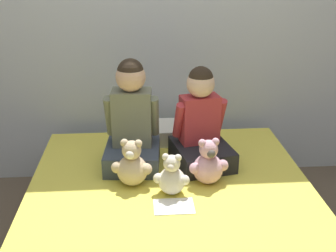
{
  "coord_description": "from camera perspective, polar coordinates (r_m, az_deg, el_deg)",
  "views": [
    {
      "loc": [
        -0.17,
        -1.91,
        1.65
      ],
      "look_at": [
        0.0,
        0.36,
        0.7
      ],
      "focal_mm": 45.0,
      "sensor_mm": 36.0,
      "label": 1
    }
  ],
  "objects": [
    {
      "name": "wall_behind_bed",
      "position": [
        3.03,
        -1.05,
        15.2
      ],
      "size": [
        8.0,
        0.06,
        2.5
      ],
      "color": "silver",
      "rests_on": "ground_plane"
    },
    {
      "name": "bed",
      "position": [
        2.4,
        0.64,
        -14.25
      ],
      "size": [
        1.62,
        1.88,
        0.42
      ],
      "color": "brown",
      "rests_on": "ground_plane"
    },
    {
      "name": "child_on_left",
      "position": [
        2.54,
        -4.91,
        0.44
      ],
      "size": [
        0.35,
        0.38,
        0.66
      ],
      "rotation": [
        0.0,
        0.0,
        -0.07
      ],
      "color": "#384251",
      "rests_on": "bed"
    },
    {
      "name": "child_on_right",
      "position": [
        2.58,
        4.47,
        -0.09
      ],
      "size": [
        0.4,
        0.44,
        0.61
      ],
      "rotation": [
        0.0,
        0.0,
        0.21
      ],
      "color": "black",
      "rests_on": "bed"
    },
    {
      "name": "teddy_bear_held_by_left_child",
      "position": [
        2.37,
        -4.89,
        -5.39
      ],
      "size": [
        0.23,
        0.17,
        0.28
      ],
      "rotation": [
        0.0,
        0.0,
        -0.19
      ],
      "color": "#D1B78E",
      "rests_on": "bed"
    },
    {
      "name": "teddy_bear_held_by_right_child",
      "position": [
        2.39,
        5.45,
        -5.21
      ],
      "size": [
        0.23,
        0.17,
        0.27
      ],
      "rotation": [
        0.0,
        0.0,
        0.15
      ],
      "color": "#DBA3B2",
      "rests_on": "bed"
    },
    {
      "name": "teddy_bear_between_children",
      "position": [
        2.29,
        0.5,
        -6.92
      ],
      "size": [
        0.2,
        0.15,
        0.24
      ],
      "rotation": [
        0.0,
        0.0,
        -0.21
      ],
      "color": "silver",
      "rests_on": "bed"
    },
    {
      "name": "pillow_at_headboard",
      "position": [
        2.93,
        -0.6,
        -0.9
      ],
      "size": [
        0.47,
        0.27,
        0.11
      ],
      "color": "silver",
      "rests_on": "bed"
    },
    {
      "name": "sign_card",
      "position": [
        2.23,
        0.69,
        -10.83
      ],
      "size": [
        0.21,
        0.15,
        0.0
      ],
      "color": "white",
      "rests_on": "bed"
    }
  ]
}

